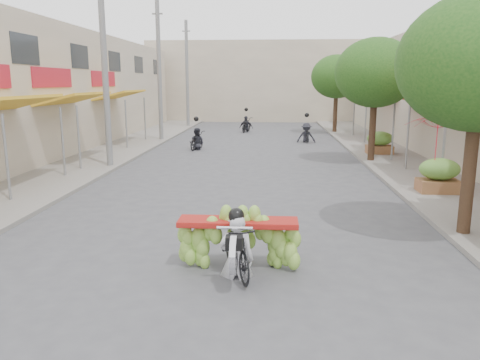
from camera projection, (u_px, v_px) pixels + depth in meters
name	position (u px, v px, depth m)	size (l,w,h in m)	color
ground	(194.00, 317.00, 6.89)	(120.00, 120.00, 0.00)	#4B4B50
sidewalk_left	(99.00, 155.00, 21.99)	(4.00, 60.00, 0.12)	gray
sidewalk_right	(402.00, 158.00, 21.06)	(4.00, 60.00, 0.12)	gray
far_building	(260.00, 82.00, 43.29)	(20.00, 6.00, 7.00)	#BAAB93
utility_pole_mid	(105.00, 66.00, 18.14)	(0.60, 0.24, 8.00)	slate
utility_pole_far	(159.00, 72.00, 26.94)	(0.60, 0.24, 8.00)	slate
utility_pole_back	(187.00, 74.00, 35.73)	(0.60, 0.24, 8.00)	slate
street_tree_near	(480.00, 63.00, 9.67)	(3.40, 3.40, 5.25)	#3A2719
street_tree_mid	(376.00, 73.00, 19.44)	(3.40, 3.40, 5.25)	#3A2719
street_tree_far	(337.00, 77.00, 31.16)	(3.40, 3.40, 5.25)	#3A2719
produce_crate_mid	(439.00, 173.00, 14.15)	(1.20, 0.88, 1.16)	brown
produce_crate_far	(380.00, 141.00, 21.96)	(1.20, 0.88, 1.16)	brown
banana_motorbike	(237.00, 235.00, 8.39)	(2.20, 1.84, 2.12)	black
market_umbrella	(440.00, 114.00, 13.63)	(2.44, 2.44, 1.78)	red
pedestrian	(381.00, 137.00, 21.88)	(0.91, 0.80, 1.59)	silver
bg_motorbike_a	(196.00, 135.00, 24.06)	(0.91, 1.75, 1.95)	black
bg_motorbike_b	(306.00, 127.00, 26.93)	(1.07, 1.51, 1.95)	black
bg_motorbike_c	(246.00, 121.00, 32.61)	(1.06, 1.87, 1.95)	black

